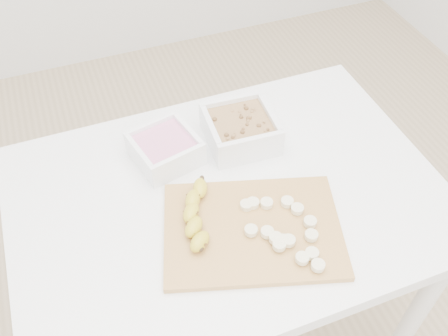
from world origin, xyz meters
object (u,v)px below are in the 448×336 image
object	(u,v)px
cutting_board	(253,230)
banana	(197,215)
bowl_yogurt	(165,148)
table	(228,219)
bowl_granola	(240,129)

from	to	relation	value
cutting_board	banana	world-z (taller)	banana
bowl_yogurt	cutting_board	xyz separation A→B (m)	(0.11, -0.28, -0.03)
table	bowl_granola	distance (m)	0.23
table	bowl_yogurt	bearing A→B (deg)	122.13
bowl_yogurt	banana	xyz separation A→B (m)	(0.01, -0.22, -0.00)
bowl_yogurt	banana	size ratio (longest dim) A/B	0.92
banana	bowl_yogurt	bearing A→B (deg)	122.87
cutting_board	banana	xyz separation A→B (m)	(-0.11, 0.06, 0.02)
table	banana	xyz separation A→B (m)	(-0.10, -0.05, 0.13)
bowl_yogurt	table	bearing A→B (deg)	-57.87
bowl_yogurt	bowl_granola	xyz separation A→B (m)	(0.20, -0.01, 0.01)
table	bowl_yogurt	size ratio (longest dim) A/B	5.68
bowl_granola	table	bearing A→B (deg)	-120.65
table	banana	distance (m)	0.17
bowl_yogurt	cutting_board	world-z (taller)	bowl_yogurt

